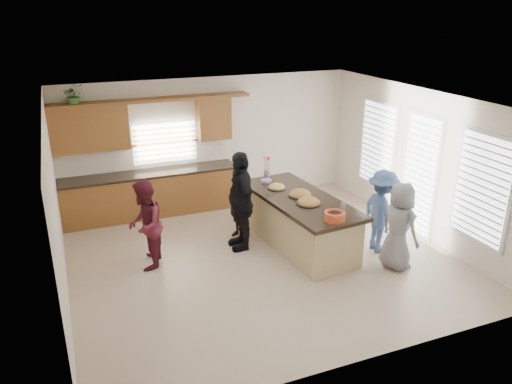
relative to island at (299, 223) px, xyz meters
name	(u,v)px	position (x,y,z in m)	size (l,w,h in m)	color
floor	(262,258)	(-0.85, -0.22, -0.45)	(6.50, 6.50, 0.00)	#C0A78F
room_shell	(262,155)	(-0.85, -0.22, 1.45)	(6.52, 6.02, 2.81)	silver
back_cabinetry	(147,174)	(-2.32, 2.51, 0.46)	(4.08, 0.66, 2.46)	brown
right_wall_glazing	(422,168)	(2.37, -0.36, 0.89)	(0.06, 4.00, 2.25)	white
island	(299,223)	(0.00, 0.00, 0.00)	(1.41, 2.80, 0.95)	tan
platter_front	(309,203)	(0.00, -0.34, 0.53)	(0.45, 0.45, 0.18)	black
platter_mid	(300,194)	(0.04, 0.08, 0.53)	(0.45, 0.45, 0.18)	black
platter_back	(277,187)	(-0.21, 0.58, 0.52)	(0.35, 0.35, 0.14)	black
salad_bowl	(335,216)	(0.06, -1.12, 0.58)	(0.34, 0.34, 0.14)	#D45226
clear_cup	(343,206)	(0.44, -0.77, 0.55)	(0.08, 0.08, 0.11)	white
plate_stack	(266,181)	(-0.24, 1.01, 0.52)	(0.22, 0.22, 0.04)	#A17FB8
flower_vase	(267,167)	(-0.13, 1.24, 0.73)	(0.14, 0.14, 0.44)	silver
potted_plant	(74,95)	(-3.55, 2.60, 2.16)	(0.39, 0.34, 0.43)	#40762F
woman_left_back	(240,199)	(-0.90, 0.70, 0.34)	(0.58, 0.38, 1.58)	black
woman_left_mid	(145,225)	(-2.77, 0.24, 0.32)	(0.75, 0.59, 1.55)	maroon
woman_left_front	(241,201)	(-1.03, 0.33, 0.47)	(1.08, 0.45, 1.84)	black
woman_right_back	(382,211)	(1.26, -0.74, 0.32)	(0.99, 0.57, 1.54)	#3D5686
woman_right_front	(399,226)	(1.16, -1.37, 0.31)	(0.75, 0.49, 1.53)	gray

